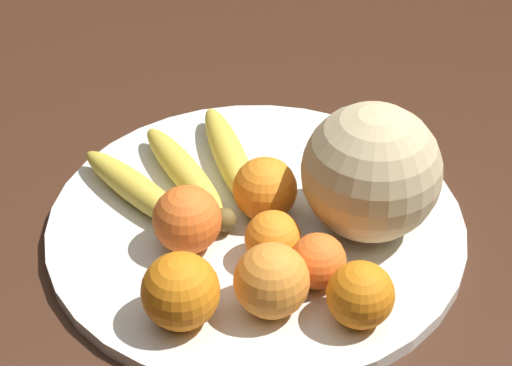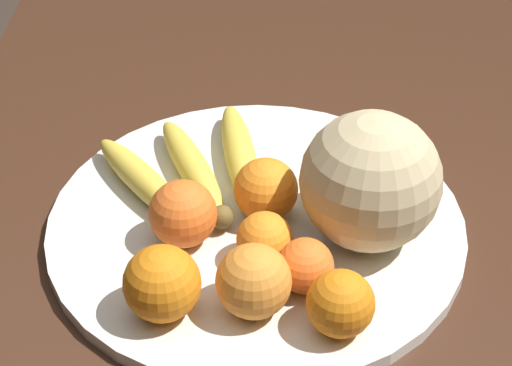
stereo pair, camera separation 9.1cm
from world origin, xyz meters
name	(u,v)px [view 1 (the left image)]	position (x,y,z in m)	size (l,w,h in m)	color
kitchen_table	(292,261)	(0.00, 0.00, 0.65)	(1.59, 0.88, 0.75)	#3D2316
fruit_bowl	(256,224)	(0.04, -0.05, 0.75)	(0.46, 0.46, 0.02)	silver
melon	(371,172)	(0.07, 0.07, 0.84)	(0.15, 0.15, 0.15)	#C6B284
banana_bunch	(188,171)	(-0.03, -0.12, 0.78)	(0.24, 0.21, 0.04)	brown
orange_front_left	(272,281)	(0.18, -0.05, 0.80)	(0.07, 0.07, 0.07)	orange
orange_front_right	(265,189)	(0.04, -0.04, 0.80)	(0.07, 0.07, 0.07)	orange
orange_mid_center	(187,220)	(0.08, -0.13, 0.80)	(0.07, 0.07, 0.07)	orange
orange_back_left	(273,238)	(0.11, -0.04, 0.79)	(0.06, 0.06, 0.06)	orange
orange_back_right	(360,295)	(0.20, 0.03, 0.79)	(0.07, 0.07, 0.07)	orange
orange_top_small	(181,291)	(0.18, -0.14, 0.80)	(0.08, 0.08, 0.08)	orange
orange_side_extra	(322,261)	(0.15, 0.00, 0.79)	(0.06, 0.06, 0.06)	orange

